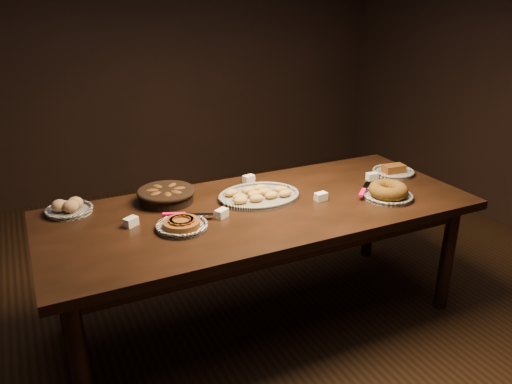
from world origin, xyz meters
name	(u,v)px	position (x,y,z in m)	size (l,w,h in m)	color
ground	(262,318)	(0.00, 0.00, 0.00)	(5.00, 5.00, 0.00)	black
buffet_table	(262,218)	(0.00, 0.00, 0.68)	(2.40, 1.00, 0.75)	black
apple_tart_plate	(182,225)	(-0.49, -0.08, 0.77)	(0.32, 0.29, 0.05)	white
madeleine_platter	(259,195)	(0.03, 0.11, 0.77)	(0.48, 0.39, 0.05)	black
bundt_cake_plate	(388,192)	(0.71, -0.21, 0.79)	(0.32, 0.37, 0.09)	black
croissant_basket	(166,194)	(-0.46, 0.29, 0.80)	(0.36, 0.36, 0.08)	black
bread_roll_plate	(69,208)	(-0.98, 0.38, 0.78)	(0.25, 0.25, 0.08)	white
loaf_plate	(393,171)	(1.02, 0.11, 0.77)	(0.27, 0.27, 0.06)	black
tent_cards	(265,196)	(0.06, 0.08, 0.77)	(1.62, 0.51, 0.04)	white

